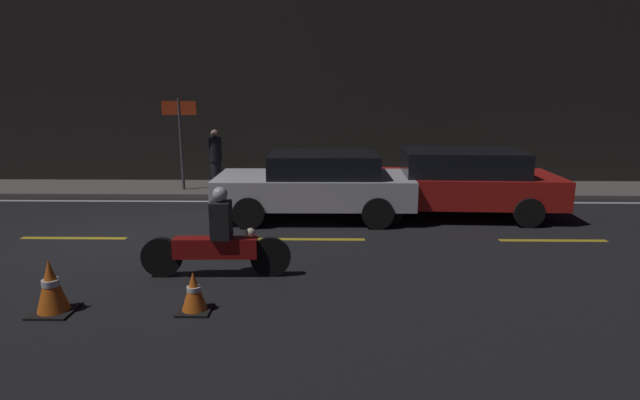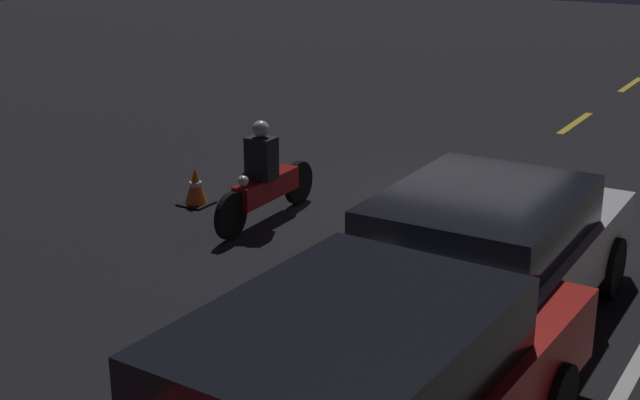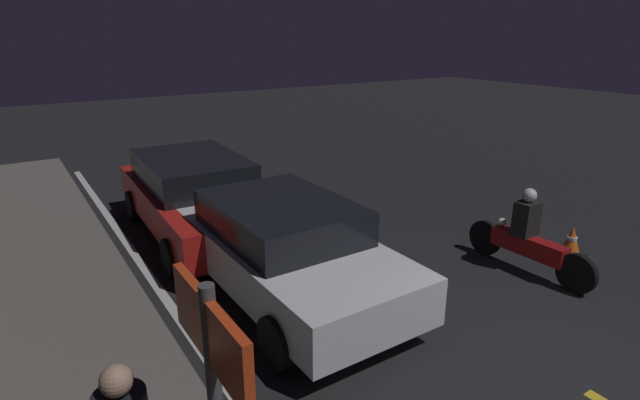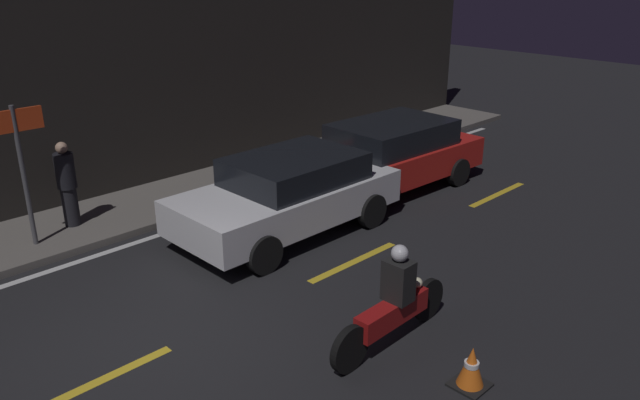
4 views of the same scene
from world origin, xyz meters
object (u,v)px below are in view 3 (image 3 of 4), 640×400
object	(u,v)px
sedan_white	(287,247)
motorcycle	(529,239)
taxi_red	(196,194)
traffic_cone_mid	(571,241)

from	to	relation	value
sedan_white	motorcycle	distance (m)	3.85
sedan_white	taxi_red	xyz separation A→B (m)	(3.01, 0.24, 0.01)
taxi_red	motorcycle	size ratio (longest dim) A/B	2.08
taxi_red	motorcycle	distance (m)	5.84
taxi_red	traffic_cone_mid	world-z (taller)	taxi_red
sedan_white	motorcycle	xyz separation A→B (m)	(-1.41, -3.58, -0.21)
sedan_white	traffic_cone_mid	bearing A→B (deg)	72.93
motorcycle	traffic_cone_mid	distance (m)	1.25
taxi_red	traffic_cone_mid	size ratio (longest dim) A/B	8.83
sedan_white	motorcycle	size ratio (longest dim) A/B	1.88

